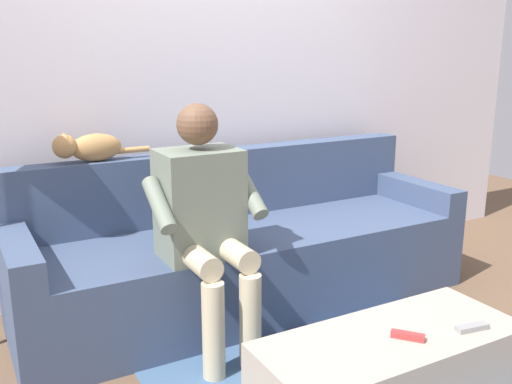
{
  "coord_description": "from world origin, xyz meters",
  "views": [
    {
      "loc": [
        1.4,
        2.55,
        1.41
      ],
      "look_at": [
        0.0,
        0.01,
        0.67
      ],
      "focal_mm": 40.1,
      "sensor_mm": 36.0,
      "label": 1
    }
  ],
  "objects_px": {
    "remote_red": "(408,336)",
    "remote_gray": "(472,328)",
    "coffee_table": "(389,375)",
    "couch": "(245,253)",
    "person_solo_seated": "(204,215)",
    "cat_on_backrest": "(87,147)"
  },
  "relations": [
    {
      "from": "coffee_table",
      "to": "person_solo_seated",
      "type": "xyz_separation_m",
      "value": [
        0.4,
        -0.84,
        0.49
      ]
    },
    {
      "from": "remote_gray",
      "to": "remote_red",
      "type": "bearing_deg",
      "value": 174.43
    },
    {
      "from": "coffee_table",
      "to": "remote_gray",
      "type": "xyz_separation_m",
      "value": [
        -0.3,
        0.12,
        0.18
      ]
    },
    {
      "from": "coffee_table",
      "to": "remote_gray",
      "type": "height_order",
      "value": "remote_gray"
    },
    {
      "from": "remote_red",
      "to": "couch",
      "type": "bearing_deg",
      "value": -38.31
    },
    {
      "from": "coffee_table",
      "to": "remote_gray",
      "type": "bearing_deg",
      "value": 157.86
    },
    {
      "from": "couch",
      "to": "remote_gray",
      "type": "xyz_separation_m",
      "value": [
        -0.3,
        1.31,
        0.07
      ]
    },
    {
      "from": "remote_red",
      "to": "remote_gray",
      "type": "distance_m",
      "value": 0.28
    },
    {
      "from": "cat_on_backrest",
      "to": "person_solo_seated",
      "type": "bearing_deg",
      "value": 120.7
    },
    {
      "from": "couch",
      "to": "person_solo_seated",
      "type": "height_order",
      "value": "person_solo_seated"
    },
    {
      "from": "person_solo_seated",
      "to": "cat_on_backrest",
      "type": "xyz_separation_m",
      "value": [
        0.37,
        -0.62,
        0.25
      ]
    },
    {
      "from": "person_solo_seated",
      "to": "remote_red",
      "type": "bearing_deg",
      "value": 115.55
    },
    {
      "from": "person_solo_seated",
      "to": "cat_on_backrest",
      "type": "relative_size",
      "value": 2.34
    },
    {
      "from": "cat_on_backrest",
      "to": "remote_gray",
      "type": "xyz_separation_m",
      "value": [
        -1.06,
        1.58,
        -0.56
      ]
    },
    {
      "from": "couch",
      "to": "person_solo_seated",
      "type": "distance_m",
      "value": 0.65
    },
    {
      "from": "person_solo_seated",
      "to": "couch",
      "type": "bearing_deg",
      "value": -138.43
    },
    {
      "from": "couch",
      "to": "coffee_table",
      "type": "xyz_separation_m",
      "value": [
        0.0,
        1.19,
        -0.12
      ]
    },
    {
      "from": "couch",
      "to": "cat_on_backrest",
      "type": "relative_size",
      "value": 5.02
    },
    {
      "from": "couch",
      "to": "coffee_table",
      "type": "height_order",
      "value": "couch"
    },
    {
      "from": "remote_red",
      "to": "remote_gray",
      "type": "relative_size",
      "value": 0.91
    },
    {
      "from": "couch",
      "to": "coffee_table",
      "type": "relative_size",
      "value": 2.36
    },
    {
      "from": "couch",
      "to": "cat_on_backrest",
      "type": "distance_m",
      "value": 1.02
    }
  ]
}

